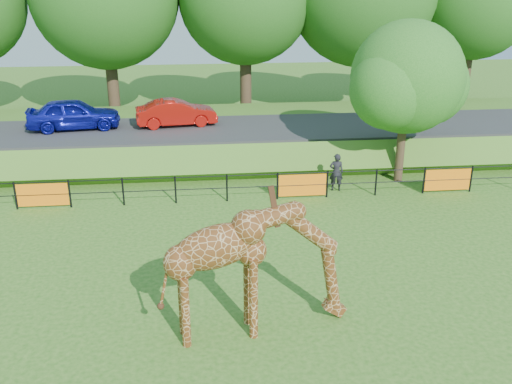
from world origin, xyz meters
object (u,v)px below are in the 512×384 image
at_px(giraffe, 256,269).
at_px(visitor, 336,172).
at_px(car_blue, 74,114).
at_px(tree_east, 409,82).
at_px(car_red, 176,113).

relative_size(giraffe, visitor, 3.00).
distance_m(car_blue, tree_east, 15.45).
distance_m(car_red, tree_east, 11.12).
height_order(giraffe, car_red, giraffe).
relative_size(car_blue, visitor, 2.72).
bearing_deg(car_blue, visitor, -124.05).
height_order(giraffe, tree_east, tree_east).
relative_size(car_red, visitor, 2.46).
relative_size(visitor, tree_east, 0.23).
relative_size(car_red, tree_east, 0.57).
bearing_deg(visitor, car_red, -30.57).
xyz_separation_m(car_blue, car_red, (4.85, 0.14, -0.09)).
relative_size(giraffe, car_red, 1.22).
distance_m(giraffe, car_red, 15.59).
xyz_separation_m(car_blue, visitor, (11.44, -5.82, -1.36)).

